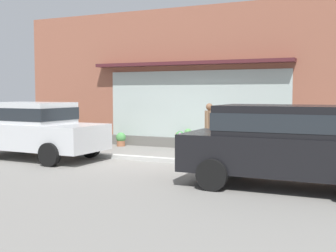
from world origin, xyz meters
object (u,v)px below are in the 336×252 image
at_px(potted_plant_window_left, 73,132).
at_px(potted_plant_trailing_edge, 121,139).
at_px(pedestrian_with_handbag, 210,125).
at_px(potted_plant_window_right, 95,137).
at_px(parked_car_black, 284,142).
at_px(fire_hydrant, 188,143).
at_px(parked_car_silver, 33,127).
at_px(pedestrian_passerby, 258,126).
at_px(potted_plant_corner_tall, 180,140).

relative_size(potted_plant_window_left, potted_plant_trailing_edge, 1.55).
bearing_deg(pedestrian_with_handbag, potted_plant_window_right, 81.33).
relative_size(parked_car_black, potted_plant_window_right, 6.50).
bearing_deg(potted_plant_trailing_edge, fire_hydrant, -24.45).
xyz_separation_m(parked_car_silver, parked_car_black, (7.55, -0.96, 0.02)).
xyz_separation_m(fire_hydrant, pedestrian_passerby, (1.98, 0.83, 0.52)).
bearing_deg(potted_plant_trailing_edge, potted_plant_window_right, -165.84).
bearing_deg(pedestrian_with_handbag, potted_plant_window_left, 79.65).
distance_m(fire_hydrant, pedestrian_passerby, 2.21).
xyz_separation_m(pedestrian_with_handbag, parked_car_black, (3.00, -3.87, 0.01)).
bearing_deg(potted_plant_window_right, parked_car_black, -29.95).
bearing_deg(parked_car_black, pedestrian_with_handbag, 127.34).
relative_size(potted_plant_window_left, potted_plant_corner_tall, 1.21).
bearing_deg(potted_plant_corner_tall, parked_car_black, -47.04).
bearing_deg(parked_car_silver, potted_plant_window_right, 95.08).
height_order(parked_car_silver, parked_car_black, parked_car_black).
height_order(fire_hydrant, potted_plant_trailing_edge, fire_hydrant).
bearing_deg(potted_plant_trailing_edge, potted_plant_corner_tall, -0.77).
height_order(parked_car_silver, potted_plant_trailing_edge, parked_car_silver).
height_order(pedestrian_with_handbag, potted_plant_trailing_edge, pedestrian_with_handbag).
bearing_deg(fire_hydrant, potted_plant_window_left, 164.06).
xyz_separation_m(parked_car_black, potted_plant_trailing_edge, (-6.75, 4.71, -0.70)).
bearing_deg(fire_hydrant, pedestrian_with_handbag, 54.84).
xyz_separation_m(fire_hydrant, potted_plant_trailing_edge, (-3.29, 1.50, -0.17)).
distance_m(potted_plant_corner_tall, potted_plant_window_right, 3.39).
relative_size(fire_hydrant, potted_plant_window_left, 1.11).
relative_size(potted_plant_corner_tall, potted_plant_trailing_edge, 1.27).
height_order(fire_hydrant, potted_plant_window_left, fire_hydrant).
bearing_deg(pedestrian_with_handbag, parked_car_silver, 120.99).
height_order(pedestrian_with_handbag, pedestrian_passerby, pedestrian_with_handbag).
xyz_separation_m(parked_car_silver, potted_plant_window_left, (-1.45, 3.83, -0.50)).
distance_m(potted_plant_window_right, potted_plant_trailing_edge, 1.02).
bearing_deg(potted_plant_window_left, parked_car_black, -28.05).
bearing_deg(pedestrian_passerby, parked_car_black, -70.35).
bearing_deg(pedestrian_passerby, potted_plant_corner_tall, 166.99).
bearing_deg(potted_plant_window_left, potted_plant_trailing_edge, -2.18).
distance_m(pedestrian_with_handbag, potted_plant_window_left, 6.10).
relative_size(pedestrian_with_handbag, potted_plant_trailing_edge, 3.22).
xyz_separation_m(parked_car_black, potted_plant_corner_tall, (-4.36, 4.68, -0.61)).
distance_m(parked_car_black, potted_plant_window_right, 8.96).
height_order(fire_hydrant, potted_plant_corner_tall, fire_hydrant).
relative_size(pedestrian_passerby, potted_plant_corner_tall, 2.53).
bearing_deg(potted_plant_corner_tall, pedestrian_passerby, -12.51).
xyz_separation_m(parked_car_silver, potted_plant_corner_tall, (3.19, 3.72, -0.59)).
relative_size(potted_plant_corner_tall, potted_plant_window_right, 0.97).
bearing_deg(parked_car_black, potted_plant_corner_tall, 132.57).
relative_size(parked_car_black, potted_plant_trailing_edge, 8.53).
relative_size(potted_plant_window_right, potted_plant_trailing_edge, 1.31).
height_order(parked_car_silver, potted_plant_corner_tall, parked_car_silver).
bearing_deg(potted_plant_window_right, fire_hydrant, -16.23).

